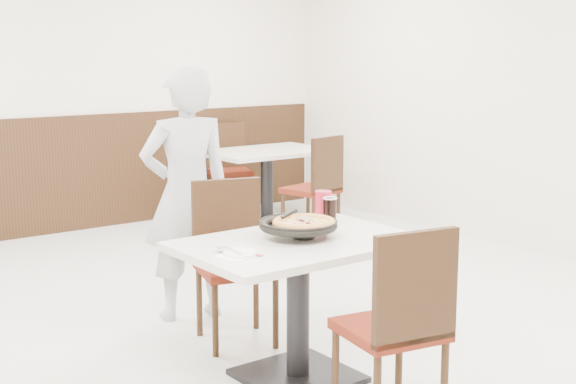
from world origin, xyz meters
TOP-DOWN VIEW (x-y plane):
  - floor at (0.00, 0.00)m, footprint 7.00×7.00m
  - wall_back at (0.00, 3.50)m, footprint 6.00×0.04m
  - wainscot_back at (0.00, 3.48)m, footprint 5.90×0.03m
  - main_table at (-0.28, -0.58)m, footprint 1.27×0.91m
  - chair_near at (-0.25, -1.23)m, footprint 0.49×0.49m
  - chair_far at (-0.24, 0.06)m, footprint 0.52×0.52m
  - trivet at (-0.23, -0.56)m, footprint 0.13×0.13m
  - pizza_pan at (-0.24, -0.53)m, footprint 0.36×0.36m
  - pizza at (-0.22, -0.55)m, footprint 0.34×0.34m
  - pizza_server at (-0.19, -0.52)m, footprint 0.09×0.10m
  - napkin at (-0.71, -0.66)m, footprint 0.19×0.19m
  - side_plate at (-0.68, -0.65)m, footprint 0.17×0.17m
  - fork at (-0.70, -0.63)m, footprint 0.04×0.18m
  - cola_glass at (0.14, -0.33)m, footprint 0.08×0.08m
  - red_cup at (0.17, -0.24)m, footprint 0.10×0.10m
  - diner_person at (-0.23, 0.64)m, footprint 0.66×0.51m
  - bg_table_right at (1.76, 2.55)m, footprint 1.25×0.87m
  - bg_chair_right_near at (1.76, 1.86)m, footprint 0.50×0.50m
  - bg_chair_right_far at (1.77, 3.22)m, footprint 0.54×0.54m

SIDE VIEW (x-z plane):
  - floor at x=0.00m, z-range 0.00..0.00m
  - main_table at x=-0.28m, z-range 0.00..0.75m
  - bg_table_right at x=1.76m, z-range 0.00..0.75m
  - chair_near at x=-0.25m, z-range 0.00..0.95m
  - chair_far at x=-0.24m, z-range 0.00..0.95m
  - bg_chair_right_near at x=1.76m, z-range 0.00..0.95m
  - bg_chair_right_far at x=1.77m, z-range 0.00..0.95m
  - wainscot_back at x=0.00m, z-range 0.00..1.10m
  - napkin at x=-0.71m, z-range 0.75..0.75m
  - side_plate at x=-0.68m, z-range 0.75..0.77m
  - trivet at x=-0.23m, z-range 0.75..0.79m
  - fork at x=-0.70m, z-range 0.77..0.77m
  - pizza_pan at x=-0.24m, z-range 0.79..0.80m
  - diner_person at x=-0.23m, z-range 0.00..1.62m
  - pizza at x=-0.22m, z-range 0.80..0.82m
  - cola_glass at x=0.14m, z-range 0.75..0.88m
  - red_cup at x=0.17m, z-range 0.75..0.91m
  - pizza_server at x=-0.19m, z-range 0.84..0.84m
  - wall_back at x=0.00m, z-range 0.00..2.80m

